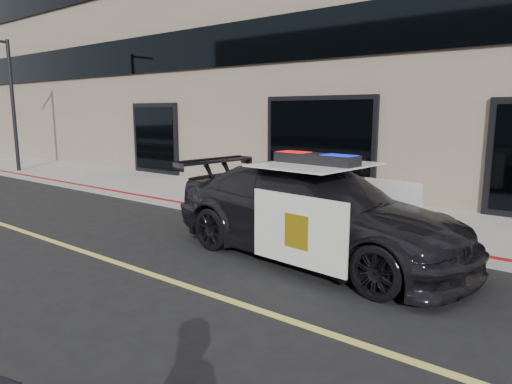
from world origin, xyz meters
The scene contains 5 objects.
ground centered at (0.00, 0.00, 0.00)m, with size 120.00×120.00×0.00m, color black.
sidewalk_n centered at (0.00, 5.25, 0.07)m, with size 60.00×3.50×0.15m, color gray.
police_car centered at (1.67, 2.29, 0.79)m, with size 3.15×5.78×1.77m.
fire_hydrant centered at (-0.69, 4.48, 0.55)m, with size 0.39×0.54×0.86m.
street_light centered at (-12.83, 3.99, 2.89)m, with size 0.14×1.26×4.96m.
Camera 1 is at (5.51, -4.22, 2.44)m, focal length 32.00 mm.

